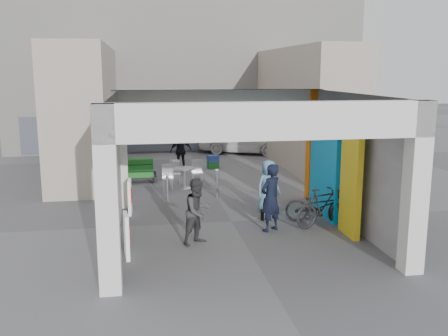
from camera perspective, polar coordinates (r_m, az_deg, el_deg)
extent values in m
plane|color=slate|center=(13.73, 0.86, -6.12)|extent=(90.00, 90.00, 0.00)
cube|color=silver|center=(9.22, -13.20, -3.71)|extent=(0.40, 0.40, 3.50)
cube|color=silver|center=(15.10, -11.78, 2.04)|extent=(0.40, 0.40, 3.50)
cube|color=silver|center=(10.64, 21.05, -2.21)|extent=(0.40, 0.40, 3.50)
cube|color=orange|center=(16.00, 10.23, 2.60)|extent=(0.40, 0.40, 3.50)
plane|color=beige|center=(12.15, -12.32, -0.14)|extent=(0.00, 6.40, 6.40)
plane|color=#A6A5AB|center=(13.25, 14.55, 0.68)|extent=(0.00, 6.40, 6.40)
cube|color=#0D98DF|center=(14.29, 11.45, 0.13)|extent=(0.15, 2.00, 2.80)
cube|color=yellow|center=(12.66, 14.32, -1.40)|extent=(0.15, 1.00, 2.80)
plane|color=#AAABA6|center=(12.15, 1.76, 8.43)|extent=(6.40, 6.40, 0.00)
cube|color=silver|center=(15.17, -0.49, 7.63)|extent=(6.40, 0.30, 0.70)
cube|color=silver|center=(9.21, 5.42, 5.37)|extent=(6.40, 0.30, 0.70)
cube|color=white|center=(15.34, -0.59, 7.48)|extent=(4.20, 0.05, 0.55)
cube|color=silver|center=(27.01, -4.49, 10.90)|extent=(18.00, 4.00, 8.00)
cube|color=#515966|center=(25.15, -3.98, 4.05)|extent=(16.20, 0.06, 1.80)
cube|color=white|center=(24.90, -8.67, 8.04)|extent=(2.60, 0.06, 0.50)
cube|color=red|center=(25.19, -0.61, 8.20)|extent=(2.20, 0.06, 0.50)
cube|color=#A59988|center=(20.58, -15.47, 6.32)|extent=(2.00, 9.00, 5.00)
cube|color=#A59988|center=(21.58, 9.19, 6.78)|extent=(2.00, 9.00, 5.00)
cylinder|color=#919499|center=(15.85, -6.48, -2.26)|extent=(0.09, 0.09, 0.85)
cylinder|color=#919499|center=(16.08, -0.81, -1.84)|extent=(0.09, 0.09, 0.93)
cylinder|color=#919499|center=(16.38, 5.07, -1.83)|extent=(0.09, 0.09, 0.83)
cube|color=white|center=(11.22, -11.08, -7.63)|extent=(0.14, 0.56, 1.00)
cube|color=red|center=(11.20, -10.88, -7.38)|extent=(0.08, 0.39, 0.40)
cube|color=white|center=(14.57, -10.72, -3.27)|extent=(0.10, 0.55, 1.00)
cube|color=red|center=(14.55, -10.57, -3.07)|extent=(0.05, 0.39, 0.40)
cylinder|color=#A9A9AE|center=(17.47, -4.51, -1.20)|extent=(0.06, 0.06, 0.72)
cylinder|color=#A9A9AE|center=(17.55, -4.49, -2.31)|extent=(0.44, 0.44, 0.02)
cylinder|color=#A9A9AE|center=(17.40, -4.53, -0.04)|extent=(0.70, 0.70, 0.05)
cube|color=#A9A9AE|center=(17.27, -6.42, -1.84)|extent=(0.38, 0.38, 0.45)
cube|color=#A9A9AE|center=(17.35, -6.49, -0.28)|extent=(0.38, 0.05, 0.45)
cube|color=#A9A9AE|center=(18.03, -3.06, -1.23)|extent=(0.38, 0.38, 0.45)
cube|color=#A9A9AE|center=(18.12, -3.14, 0.26)|extent=(0.38, 0.05, 0.45)
cube|color=#A9A9AE|center=(18.06, -5.61, -1.25)|extent=(0.38, 0.38, 0.45)
cube|color=#A9A9AE|center=(18.15, -5.68, 0.24)|extent=(0.38, 0.05, 0.45)
cube|color=black|center=(18.74, -9.71, -1.10)|extent=(1.29, 0.65, 0.32)
cube|color=#18561E|center=(18.55, -9.73, -0.71)|extent=(1.08, 0.38, 0.19)
cube|color=#18561E|center=(18.67, -9.75, 0.03)|extent=(1.08, 0.38, 0.19)
cube|color=#18561E|center=(18.79, -9.77, 0.77)|extent=(1.08, 0.38, 0.19)
cube|color=#18561E|center=(21.06, -1.27, 0.34)|extent=(0.51, 0.43, 0.28)
cube|color=navy|center=(21.01, -1.28, 1.09)|extent=(0.51, 0.43, 0.28)
cube|color=black|center=(13.96, 4.72, -5.36)|extent=(0.24, 0.32, 0.24)
cube|color=black|center=(13.79, 4.86, -4.79)|extent=(0.19, 0.16, 0.36)
cube|color=white|center=(13.72, 4.95, -5.05)|extent=(0.15, 0.03, 0.34)
cylinder|color=white|center=(13.76, 4.70, -5.52)|extent=(0.04, 0.04, 0.28)
cylinder|color=white|center=(13.78, 5.15, -5.50)|extent=(0.04, 0.04, 0.28)
sphere|color=black|center=(13.71, 4.90, -3.93)|extent=(0.19, 0.19, 0.19)
cube|color=white|center=(13.62, 5.00, -4.12)|extent=(0.08, 0.12, 0.06)
cone|color=black|center=(13.71, 4.66, -3.54)|extent=(0.07, 0.07, 0.08)
cone|color=black|center=(13.74, 5.07, -3.52)|extent=(0.07, 0.07, 0.08)
imported|color=black|center=(12.78, 5.35, -3.40)|extent=(0.76, 0.70, 1.75)
imported|color=#38383A|center=(11.83, -2.99, -4.96)|extent=(0.98, 0.93, 1.59)
imported|color=#5E90B7|center=(14.54, 5.08, -2.06)|extent=(0.87, 0.72, 1.53)
imported|color=black|center=(20.66, -4.96, 2.00)|extent=(1.04, 0.71, 1.64)
imported|color=black|center=(13.67, 10.85, -4.30)|extent=(1.93, 1.35, 0.96)
imported|color=black|center=(13.45, 11.20, -4.39)|extent=(1.79, 1.10, 1.04)
imported|color=white|center=(24.87, 2.16, 3.35)|extent=(4.59, 3.27, 1.45)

